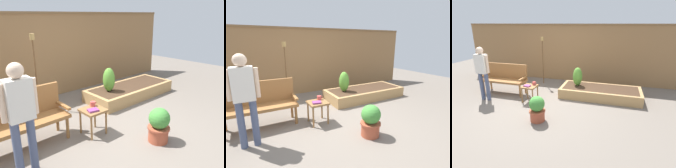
# 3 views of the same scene
# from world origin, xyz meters

# --- Properties ---
(ground_plane) EXTENTS (14.00, 14.00, 0.00)m
(ground_plane) POSITION_xyz_m (0.00, 0.00, 0.00)
(ground_plane) COLOR #70665B
(fence_back) EXTENTS (8.40, 0.14, 2.16)m
(fence_back) POSITION_xyz_m (0.00, 2.60, 1.09)
(fence_back) COLOR olive
(fence_back) RESTS_ON ground_plane
(garden_bench) EXTENTS (1.44, 0.48, 0.94)m
(garden_bench) POSITION_xyz_m (-1.48, 0.72, 0.54)
(garden_bench) COLOR #936033
(garden_bench) RESTS_ON ground_plane
(side_table) EXTENTS (0.40, 0.40, 0.48)m
(side_table) POSITION_xyz_m (-0.39, 0.26, 0.40)
(side_table) COLOR olive
(side_table) RESTS_ON ground_plane
(cup_on_table) EXTENTS (0.13, 0.10, 0.09)m
(cup_on_table) POSITION_xyz_m (-0.30, 0.38, 0.52)
(cup_on_table) COLOR #CC4C47
(cup_on_table) RESTS_ON side_table
(book_on_table) EXTENTS (0.21, 0.18, 0.03)m
(book_on_table) POSITION_xyz_m (-0.43, 0.20, 0.50)
(book_on_table) COLOR #7F3875
(book_on_table) RESTS_ON side_table
(potted_boxwood) EXTENTS (0.38, 0.38, 0.61)m
(potted_boxwood) POSITION_xyz_m (0.28, -0.69, 0.31)
(potted_boxwood) COLOR #A84C33
(potted_boxwood) RESTS_ON ground_plane
(raised_planter_bed) EXTENTS (2.40, 1.00, 0.30)m
(raised_planter_bed) POSITION_xyz_m (1.53, 1.16, 0.15)
(raised_planter_bed) COLOR #AD8451
(raised_planter_bed) RESTS_ON ground_plane
(shrub_near_bench) EXTENTS (0.29, 0.29, 0.58)m
(shrub_near_bench) POSITION_xyz_m (0.81, 1.19, 0.59)
(shrub_near_bench) COLOR brown
(shrub_near_bench) RESTS_ON raised_planter_bed
(tiki_torch) EXTENTS (0.10, 0.10, 1.72)m
(tiki_torch) POSITION_xyz_m (-0.66, 1.93, 1.17)
(tiki_torch) COLOR brown
(tiki_torch) RESTS_ON ground_plane
(person_by_bench) EXTENTS (0.47, 0.20, 1.56)m
(person_by_bench) POSITION_xyz_m (-1.71, 0.01, 0.93)
(person_by_bench) COLOR #475170
(person_by_bench) RESTS_ON ground_plane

